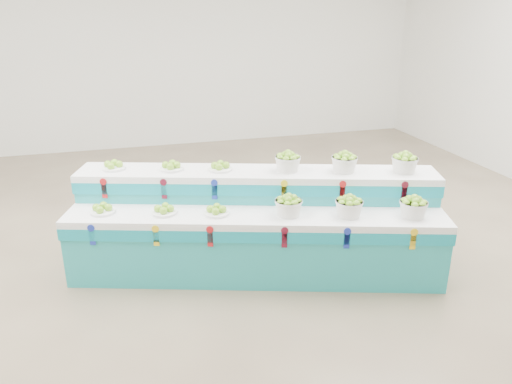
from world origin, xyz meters
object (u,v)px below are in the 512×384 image
at_px(display_stand, 256,224).
at_px(plate_upper_mid, 171,165).
at_px(basket_lower_left, 289,205).
at_px(basket_upper_right, 405,163).

xyz_separation_m(display_stand, plate_upper_mid, (-0.78, 0.50, 0.56)).
height_order(basket_lower_left, basket_upper_right, basket_upper_right).
bearing_deg(plate_upper_mid, basket_upper_right, -17.74).
distance_m(display_stand, basket_lower_left, 0.51).
height_order(display_stand, plate_upper_mid, plate_upper_mid).
bearing_deg(basket_lower_left, basket_upper_right, 3.51).
distance_m(basket_lower_left, plate_upper_mid, 1.33).
bearing_deg(plate_upper_mid, basket_lower_left, -38.74).
height_order(display_stand, basket_lower_left, display_stand).
bearing_deg(display_stand, basket_lower_left, -35.91).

